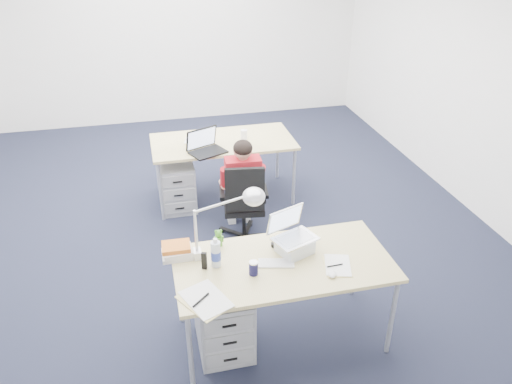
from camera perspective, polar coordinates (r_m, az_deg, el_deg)
floor at (r=5.36m, az=-5.50°, el=-4.59°), size 7.00×7.00×0.00m
room at (r=4.65m, az=-6.51°, el=13.31°), size 6.02×7.02×2.80m
desk_near at (r=3.73m, az=3.12°, el=-8.56°), size 1.60×0.80×0.73m
desk_far at (r=5.71m, az=-3.81°, el=5.46°), size 1.60×0.80×0.73m
office_chair at (r=5.06m, az=-1.36°, el=-3.16°), size 0.66×0.66×0.92m
seated_person at (r=5.05m, az=-1.67°, el=0.62°), size 0.36×0.62×1.11m
drawer_pedestal_near at (r=3.92m, az=-3.73°, el=-14.26°), size 0.40×0.50×0.55m
drawer_pedestal_far at (r=5.74m, az=-9.08°, el=0.78°), size 0.40×0.50×0.55m
silver_laptop at (r=3.71m, az=4.51°, el=-4.80°), size 0.38×0.34×0.33m
wireless_keyboard at (r=3.68m, az=2.33°, el=-8.13°), size 0.28×0.17×0.01m
computer_mouse at (r=3.60m, az=8.70°, el=-9.24°), size 0.08×0.10×0.03m
headphones at (r=3.86m, az=3.24°, el=-5.98°), size 0.23×0.19×0.03m
can_koozie at (r=3.55m, az=-0.29°, el=-8.68°), size 0.07×0.07×0.11m
water_bottle at (r=3.61m, az=-4.62°, el=-6.89°), size 0.08×0.08×0.23m
bear_figurine at (r=3.84m, az=-4.29°, el=-5.22°), size 0.09×0.08×0.14m
book_stack at (r=3.77m, az=-9.01°, el=-6.65°), size 0.25×0.21×0.10m
cordless_phone at (r=3.61m, az=-5.94°, el=-7.83°), size 0.04×0.04×0.14m
papers_left at (r=3.38m, az=-5.91°, el=-12.27°), size 0.36×0.41×0.01m
papers_right at (r=3.70m, az=9.24°, el=-8.36°), size 0.24×0.29×0.01m
sunglasses at (r=3.89m, az=6.15°, el=-5.93°), size 0.11×0.07×0.02m
desk_lamp at (r=3.63m, az=-4.34°, el=-3.60°), size 0.50×0.22×0.55m
dark_laptop at (r=5.33m, az=-5.56°, el=5.75°), size 0.48×0.47×0.27m
far_cup at (r=5.69m, az=-1.39°, el=6.58°), size 0.10×0.10×0.11m
far_papers at (r=5.73m, az=-7.21°, el=5.95°), size 0.24×0.30×0.01m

